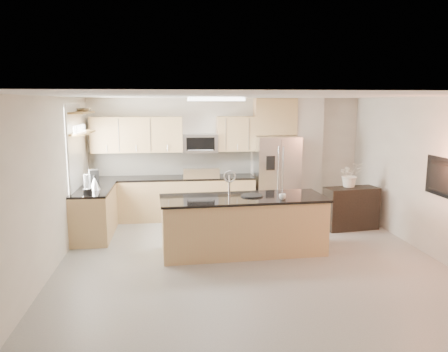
{
  "coord_description": "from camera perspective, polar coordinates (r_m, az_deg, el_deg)",
  "views": [
    {
      "loc": [
        -1.2,
        -6.37,
        2.52
      ],
      "look_at": [
        -0.28,
        1.3,
        1.2
      ],
      "focal_mm": 35.0,
      "sensor_mm": 36.0,
      "label": 1
    }
  ],
  "objects": [
    {
      "name": "left_counter",
      "position": [
        8.6,
        -16.53,
        -4.57
      ],
      "size": [
        0.66,
        1.5,
        0.92
      ],
      "color": "tan",
      "rests_on": "floor"
    },
    {
      "name": "kettle",
      "position": [
        8.34,
        -16.54,
        -0.94
      ],
      "size": [
        0.21,
        0.21,
        0.27
      ],
      "color": "silver",
      "rests_on": "left_counter"
    },
    {
      "name": "flower_vase",
      "position": [
        9.0,
        16.2,
        0.98
      ],
      "size": [
        0.73,
        0.64,
        0.76
      ],
      "primitive_type": "imported",
      "rotation": [
        0.0,
        0.0,
        0.08
      ],
      "color": "white",
      "rests_on": "credenza"
    },
    {
      "name": "wall_left",
      "position": [
        6.73,
        -22.22,
        -1.46
      ],
      "size": [
        0.02,
        6.5,
        2.6
      ],
      "primitive_type": "cube",
      "color": "silver",
      "rests_on": "floor"
    },
    {
      "name": "wall_back",
      "position": [
        9.77,
        0.3,
        2.52
      ],
      "size": [
        6.0,
        0.02,
        2.6
      ],
      "primitive_type": "cube",
      "color": "silver",
      "rests_on": "floor"
    },
    {
      "name": "microwave",
      "position": [
        9.47,
        -3.16,
        4.29
      ],
      "size": [
        0.76,
        0.4,
        0.4
      ],
      "color": "silver",
      "rests_on": "upper_cabinets"
    },
    {
      "name": "island",
      "position": [
        7.39,
        2.51,
        -6.34
      ],
      "size": [
        2.79,
        1.12,
        1.37
      ],
      "rotation": [
        0.0,
        0.0,
        0.05
      ],
      "color": "tan",
      "rests_on": "floor"
    },
    {
      "name": "television",
      "position": [
        7.5,
        26.52,
        -0.29
      ],
      "size": [
        0.14,
        1.08,
        0.62
      ],
      "primitive_type": "imported",
      "rotation": [
        0.0,
        0.0,
        1.57
      ],
      "color": "black",
      "rests_on": "wall_right"
    },
    {
      "name": "credenza",
      "position": [
        9.09,
        16.24,
        -4.06
      ],
      "size": [
        1.1,
        0.58,
        0.84
      ],
      "primitive_type": "cube",
      "rotation": [
        0.0,
        0.0,
        0.14
      ],
      "color": "black",
      "rests_on": "floor"
    },
    {
      "name": "platter",
      "position": [
        7.34,
        3.65,
        -2.58
      ],
      "size": [
        0.4,
        0.4,
        0.02
      ],
      "primitive_type": "cylinder",
      "rotation": [
        0.0,
        0.0,
        -0.09
      ],
      "color": "black",
      "rests_on": "island"
    },
    {
      "name": "ceiling_fixture",
      "position": [
        8.01,
        -1.09,
        9.99
      ],
      "size": [
        1.0,
        0.5,
        0.06
      ],
      "primitive_type": "cube",
      "color": "white",
      "rests_on": "ceiling"
    },
    {
      "name": "floor",
      "position": [
        6.95,
        3.67,
        -11.57
      ],
      "size": [
        6.5,
        6.5,
        0.0
      ],
      "primitive_type": "plane",
      "color": "#A19F99",
      "rests_on": "ground"
    },
    {
      "name": "coffee_maker",
      "position": [
        8.67,
        -16.64,
        -0.3
      ],
      "size": [
        0.22,
        0.25,
        0.32
      ],
      "color": "black",
      "rests_on": "left_counter"
    },
    {
      "name": "refrigerator",
      "position": [
        9.65,
        6.83,
        -0.09
      ],
      "size": [
        0.92,
        0.78,
        1.78
      ],
      "color": "silver",
      "rests_on": "floor"
    },
    {
      "name": "window",
      "position": [
        8.45,
        -18.94,
        3.27
      ],
      "size": [
        0.04,
        1.15,
        1.65
      ],
      "color": "white",
      "rests_on": "wall_left"
    },
    {
      "name": "range",
      "position": [
        9.53,
        -3.04,
        -2.72
      ],
      "size": [
        0.76,
        0.64,
        1.14
      ],
      "color": "black",
      "rests_on": "floor"
    },
    {
      "name": "shelf_lower",
      "position": [
        8.5,
        -18.07,
        5.38
      ],
      "size": [
        0.3,
        1.2,
        0.04
      ],
      "primitive_type": "cube",
      "color": "olive",
      "rests_on": "wall_left"
    },
    {
      "name": "back_counter",
      "position": [
        9.52,
        -6.81,
        -2.79
      ],
      "size": [
        3.55,
        0.66,
        1.44
      ],
      "color": "tan",
      "rests_on": "floor"
    },
    {
      "name": "partition_column",
      "position": [
        10.01,
        10.81,
        2.53
      ],
      "size": [
        0.6,
        0.3,
        2.6
      ],
      "primitive_type": "cube",
      "color": "beige",
      "rests_on": "floor"
    },
    {
      "name": "ceiling",
      "position": [
        6.48,
        3.92,
        10.4
      ],
      "size": [
        6.0,
        6.5,
        0.02
      ],
      "primitive_type": "cube",
      "color": "white",
      "rests_on": "wall_back"
    },
    {
      "name": "blender",
      "position": [
        7.93,
        -17.42,
        -1.25
      ],
      "size": [
        0.15,
        0.15,
        0.36
      ],
      "color": "black",
      "rests_on": "left_counter"
    },
    {
      "name": "bowl",
      "position": [
        8.71,
        -17.93,
        8.32
      ],
      "size": [
        0.45,
        0.45,
        0.08
      ],
      "primitive_type": "imported",
      "rotation": [
        0.0,
        0.0,
        -0.36
      ],
      "color": "silver",
      "rests_on": "shelf_upper"
    },
    {
      "name": "wall_right",
      "position": [
        7.72,
        26.24,
        -0.39
      ],
      "size": [
        0.02,
        6.5,
        2.6
      ],
      "primitive_type": "cube",
      "color": "silver",
      "rests_on": "floor"
    },
    {
      "name": "shelf_upper",
      "position": [
        8.48,
        -18.2,
        7.87
      ],
      "size": [
        0.3,
        1.2,
        0.04
      ],
      "primitive_type": "cube",
      "color": "olive",
      "rests_on": "wall_left"
    },
    {
      "name": "upper_cabinets",
      "position": [
        9.48,
        -7.44,
        5.41
      ],
      "size": [
        3.5,
        0.33,
        0.75
      ],
      "color": "tan",
      "rests_on": "wall_back"
    },
    {
      "name": "wall_front",
      "position": [
        3.55,
        13.59,
        -10.62
      ],
      "size": [
        6.0,
        0.02,
        2.6
      ],
      "primitive_type": "cube",
      "color": "silver",
      "rests_on": "floor"
    },
    {
      "name": "cup",
      "position": [
        7.14,
        7.65,
        -2.7
      ],
      "size": [
        0.12,
        0.12,
        0.09
      ],
      "primitive_type": "imported",
      "rotation": [
        0.0,
        0.0,
        -0.01
      ],
      "color": "white",
      "rests_on": "island"
    }
  ]
}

